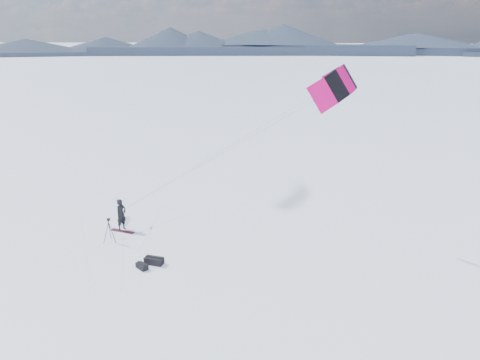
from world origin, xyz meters
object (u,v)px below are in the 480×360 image
at_px(snowkiter, 122,230).
at_px(gear_bag_a, 154,261).
at_px(snowboard, 123,231).
at_px(tripod, 109,227).
at_px(gear_bag_b, 142,266).

xyz_separation_m(snowkiter, gear_bag_a, (4.03, -3.24, 0.19)).
bearing_deg(snowkiter, snowboard, -134.85).
xyz_separation_m(snowboard, gear_bag_a, (3.87, -3.00, 0.17)).
xyz_separation_m(tripod, gear_bag_a, (3.67, -1.49, -0.73)).
bearing_deg(gear_bag_a, snowboard, 139.21).
bearing_deg(snowboard, snowkiter, 127.17).
height_order(snowboard, gear_bag_a, gear_bag_a).
relative_size(tripod, gear_bag_b, 1.84).
distance_m(gear_bag_a, gear_bag_b, 0.73).
distance_m(snowboard, tripod, 1.77).
relative_size(snowkiter, snowboard, 1.22).
relative_size(gear_bag_a, gear_bag_b, 1.25).
height_order(snowkiter, tripod, tripod).
xyz_separation_m(gear_bag_a, gear_bag_b, (-0.31, -0.66, -0.05)).
bearing_deg(tripod, gear_bag_a, -19.75).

